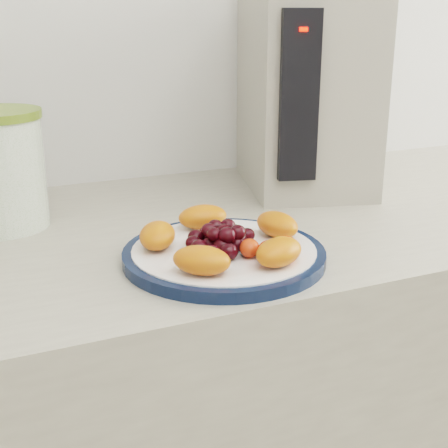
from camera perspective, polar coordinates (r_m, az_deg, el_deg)
name	(u,v)px	position (r m, az deg, el deg)	size (l,w,h in m)	color
plate_rim	(224,255)	(0.80, 0.00, -2.87)	(0.26, 0.26, 0.01)	#0E1C38
plate_face	(224,254)	(0.80, 0.00, -2.80)	(0.24, 0.24, 0.02)	white
appliance_body	(306,89)	(1.14, 7.47, 12.13)	(0.20, 0.28, 0.35)	#A29C8C
appliance_panel	(299,97)	(0.99, 6.86, 11.44)	(0.06, 0.02, 0.26)	black
appliance_led	(303,29)	(0.97, 7.28, 17.24)	(0.01, 0.01, 0.01)	#FF0C05
fruit_plate	(227,238)	(0.79, 0.26, -1.29)	(0.22, 0.22, 0.03)	#D25115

